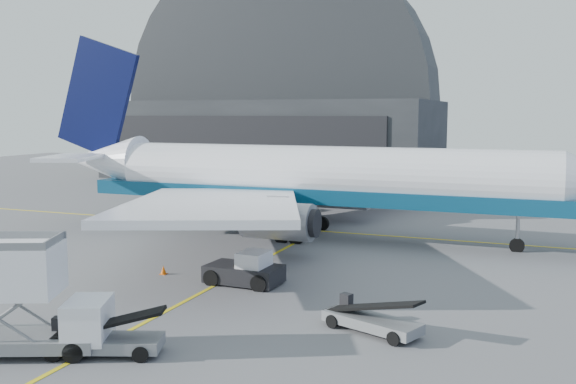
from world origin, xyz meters
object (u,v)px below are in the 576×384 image
at_px(airliner, 302,178).
at_px(catering_truck, 19,299).
at_px(belt_loader_a, 101,340).
at_px(pushback_tug, 246,271).
at_px(belt_loader_b, 371,319).

distance_m(airliner, catering_truck, 29.14).
xyz_separation_m(catering_truck, belt_loader_a, (3.25, 1.11, -1.76)).
bearing_deg(catering_truck, pushback_tug, 50.02).
bearing_deg(airliner, belt_loader_b, -62.14).
relative_size(catering_truck, pushback_tug, 1.60).
xyz_separation_m(airliner, pushback_tug, (2.05, -15.38, -4.07)).
distance_m(pushback_tug, belt_loader_a, 12.50).
xyz_separation_m(pushback_tug, belt_loader_b, (9.03, -5.57, -0.18)).
height_order(airliner, pushback_tug, airliner).
relative_size(catering_truck, belt_loader_a, 1.35).
bearing_deg(belt_loader_a, airliner, 72.34).
xyz_separation_m(belt_loader_a, belt_loader_b, (9.93, 6.90, -0.03)).
distance_m(airliner, pushback_tug, 16.05).
distance_m(pushback_tug, belt_loader_b, 10.61).
bearing_deg(airliner, pushback_tug, -82.42).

